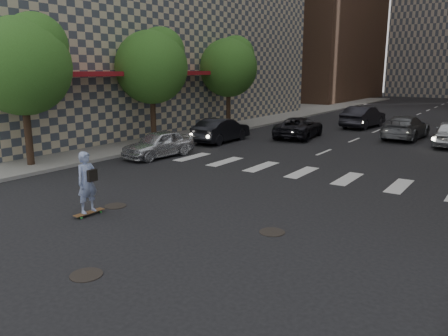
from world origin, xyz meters
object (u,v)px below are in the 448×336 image
object	(u,v)px
skateboarder	(87,182)
traffic_car_a	(221,130)
traffic_car_e	(363,117)
silver_sedan	(159,144)
traffic_car_b	(406,127)
tree_b	(154,64)
traffic_car_c	(299,127)
tree_a	(25,62)
tree_c	(230,65)

from	to	relation	value
skateboarder	traffic_car_a	size ratio (longest dim) A/B	0.44
skateboarder	traffic_car_e	xyz separation A→B (m)	(0.51, 25.30, -0.22)
silver_sedan	traffic_car_b	bearing A→B (deg)	61.28
skateboarder	traffic_car_e	bearing A→B (deg)	91.06
skateboarder	traffic_car_a	world-z (taller)	skateboarder
skateboarder	traffic_car_e	world-z (taller)	skateboarder
tree_b	traffic_car_c	world-z (taller)	tree_b
silver_sedan	traffic_car_c	distance (m)	10.39
skateboarder	traffic_car_b	world-z (taller)	skateboarder
tree_a	traffic_car_c	world-z (taller)	tree_a
tree_b	silver_sedan	world-z (taller)	tree_b
tree_c	traffic_car_a	world-z (taller)	tree_c
tree_b	skateboarder	xyz separation A→B (m)	(7.50, -11.00, -3.62)
tree_b	traffic_car_e	world-z (taller)	tree_b
traffic_car_e	tree_c	bearing A→B (deg)	43.22
traffic_car_c	traffic_car_e	world-z (taller)	traffic_car_e
skateboarder	silver_sedan	world-z (taller)	skateboarder
traffic_car_b	traffic_car_c	bearing A→B (deg)	33.44
skateboarder	tree_a	bearing A→B (deg)	160.42
tree_b	traffic_car_c	size ratio (longest dim) A/B	1.38
tree_a	silver_sedan	bearing A→B (deg)	58.46
tree_c	tree_a	bearing A→B (deg)	-90.00
tree_a	tree_b	bearing A→B (deg)	90.00
traffic_car_a	tree_b	bearing A→B (deg)	39.73
tree_c	traffic_car_b	distance (m)	12.76
tree_b	tree_c	size ratio (longest dim) A/B	1.00
skateboarder	traffic_car_b	bearing A→B (deg)	80.43
silver_sedan	traffic_car_b	xyz separation A→B (m)	(8.90, 13.33, 0.06)
tree_b	skateboarder	bearing A→B (deg)	-55.72
tree_a	traffic_car_e	bearing A→B (deg)	70.26
tree_c	silver_sedan	distance (m)	12.13
traffic_car_a	traffic_car_c	size ratio (longest dim) A/B	0.92
traffic_car_c	tree_c	bearing A→B (deg)	-18.18
tree_b	tree_a	bearing A→B (deg)	-90.00
tree_b	traffic_car_a	xyz separation A→B (m)	(2.95, 2.61, -3.92)
silver_sedan	traffic_car_e	bearing A→B (deg)	79.03
traffic_car_a	silver_sedan	bearing A→B (deg)	89.08
tree_b	tree_c	xyz separation A→B (m)	(0.00, 8.00, 0.00)
traffic_car_a	traffic_car_c	world-z (taller)	traffic_car_a
tree_a	traffic_car_a	xyz separation A→B (m)	(2.95, 10.61, -3.92)
tree_c	traffic_car_a	xyz separation A→B (m)	(2.95, -5.39, -3.92)
tree_c	traffic_car_b	bearing A→B (deg)	10.81
traffic_car_c	silver_sedan	bearing A→B (deg)	64.96
tree_c	traffic_car_e	distance (m)	10.89
skateboarder	tree_b	bearing A→B (deg)	126.49
skateboarder	traffic_car_b	distance (m)	21.74
tree_c	skateboarder	distance (m)	20.74
tree_b	traffic_car_a	size ratio (longest dim) A/B	1.49
tree_b	tree_c	world-z (taller)	same
tree_c	traffic_car_a	distance (m)	7.29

